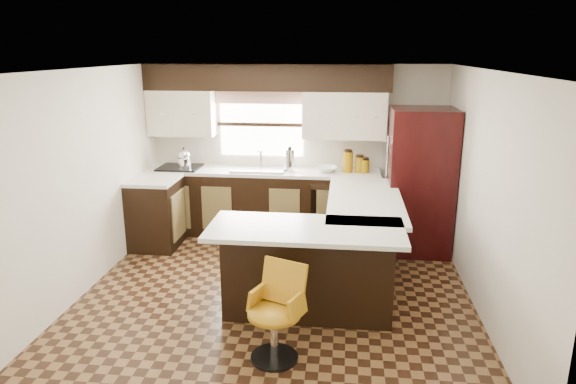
# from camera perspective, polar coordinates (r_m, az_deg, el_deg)

# --- Properties ---
(floor) EXTENTS (4.40, 4.40, 0.00)m
(floor) POSITION_cam_1_polar(r_m,az_deg,el_deg) (5.75, -1.33, -11.24)
(floor) COLOR #49301A
(floor) RESTS_ON ground
(ceiling) EXTENTS (4.40, 4.40, 0.00)m
(ceiling) POSITION_cam_1_polar(r_m,az_deg,el_deg) (5.13, -1.50, 13.43)
(ceiling) COLOR silver
(ceiling) RESTS_ON wall_back
(wall_back) EXTENTS (4.40, 0.00, 4.40)m
(wall_back) POSITION_cam_1_polar(r_m,az_deg,el_deg) (7.44, 0.92, 4.80)
(wall_back) COLOR beige
(wall_back) RESTS_ON floor
(wall_front) EXTENTS (4.40, 0.00, 4.40)m
(wall_front) POSITION_cam_1_polar(r_m,az_deg,el_deg) (3.28, -6.77, -9.69)
(wall_front) COLOR beige
(wall_front) RESTS_ON floor
(wall_left) EXTENTS (0.00, 4.40, 4.40)m
(wall_left) POSITION_cam_1_polar(r_m,az_deg,el_deg) (5.97, -21.81, 0.96)
(wall_left) COLOR beige
(wall_left) RESTS_ON floor
(wall_right) EXTENTS (0.00, 4.40, 4.40)m
(wall_right) POSITION_cam_1_polar(r_m,az_deg,el_deg) (5.44, 21.05, -0.30)
(wall_right) COLOR beige
(wall_right) RESTS_ON floor
(base_cab_back) EXTENTS (3.30, 0.60, 0.90)m
(base_cab_back) POSITION_cam_1_polar(r_m,az_deg,el_deg) (7.39, -2.81, -1.28)
(base_cab_back) COLOR black
(base_cab_back) RESTS_ON floor
(base_cab_left) EXTENTS (0.60, 0.70, 0.90)m
(base_cab_left) POSITION_cam_1_polar(r_m,az_deg,el_deg) (7.14, -14.43, -2.39)
(base_cab_left) COLOR black
(base_cab_left) RESTS_ON floor
(counter_back) EXTENTS (3.30, 0.60, 0.04)m
(counter_back) POSITION_cam_1_polar(r_m,az_deg,el_deg) (7.27, -2.86, 2.28)
(counter_back) COLOR silver
(counter_back) RESTS_ON base_cab_back
(counter_left) EXTENTS (0.60, 0.70, 0.04)m
(counter_left) POSITION_cam_1_polar(r_m,az_deg,el_deg) (7.01, -14.69, 1.28)
(counter_left) COLOR silver
(counter_left) RESTS_ON base_cab_left
(soffit) EXTENTS (3.40, 0.35, 0.36)m
(soffit) POSITION_cam_1_polar(r_m,az_deg,el_deg) (7.20, -2.43, 12.61)
(soffit) COLOR black
(soffit) RESTS_ON wall_back
(upper_cab_left) EXTENTS (0.94, 0.35, 0.64)m
(upper_cab_left) POSITION_cam_1_polar(r_m,az_deg,el_deg) (7.53, -11.71, 8.61)
(upper_cab_left) COLOR beige
(upper_cab_left) RESTS_ON wall_back
(upper_cab_right) EXTENTS (1.14, 0.35, 0.64)m
(upper_cab_right) POSITION_cam_1_polar(r_m,az_deg,el_deg) (7.16, 6.29, 8.49)
(upper_cab_right) COLOR beige
(upper_cab_right) RESTS_ON wall_back
(window_pane) EXTENTS (1.20, 0.02, 0.90)m
(window_pane) POSITION_cam_1_polar(r_m,az_deg,el_deg) (7.43, -2.96, 7.50)
(window_pane) COLOR white
(window_pane) RESTS_ON wall_back
(valance) EXTENTS (1.30, 0.06, 0.18)m
(valance) POSITION_cam_1_polar(r_m,az_deg,el_deg) (7.35, -3.05, 10.47)
(valance) COLOR #D19B93
(valance) RESTS_ON wall_back
(sink) EXTENTS (0.75, 0.45, 0.03)m
(sink) POSITION_cam_1_polar(r_m,az_deg,el_deg) (7.25, -3.28, 2.54)
(sink) COLOR #B2B2B7
(sink) RESTS_ON counter_back
(dishwasher) EXTENTS (0.58, 0.03, 0.78)m
(dishwasher) POSITION_cam_1_polar(r_m,az_deg,el_deg) (7.04, 4.89, -2.38)
(dishwasher) COLOR black
(dishwasher) RESTS_ON floor
(cooktop) EXTENTS (0.58, 0.50, 0.02)m
(cooktop) POSITION_cam_1_polar(r_m,az_deg,el_deg) (7.53, -11.95, 2.69)
(cooktop) COLOR black
(cooktop) RESTS_ON counter_back
(peninsula_long) EXTENTS (0.60, 1.95, 0.90)m
(peninsula_long) POSITION_cam_1_polar(r_m,az_deg,el_deg) (6.09, 7.90, -5.15)
(peninsula_long) COLOR black
(peninsula_long) RESTS_ON floor
(peninsula_return) EXTENTS (1.65, 0.60, 0.90)m
(peninsula_return) POSITION_cam_1_polar(r_m,az_deg,el_deg) (5.20, 2.25, -8.75)
(peninsula_return) COLOR black
(peninsula_return) RESTS_ON floor
(counter_pen_long) EXTENTS (0.84, 1.95, 0.04)m
(counter_pen_long) POSITION_cam_1_polar(r_m,az_deg,el_deg) (5.95, 8.55, -0.90)
(counter_pen_long) COLOR silver
(counter_pen_long) RESTS_ON peninsula_long
(counter_pen_return) EXTENTS (1.89, 0.84, 0.04)m
(counter_pen_return) POSITION_cam_1_polar(r_m,az_deg,el_deg) (4.94, 2.00, -4.18)
(counter_pen_return) COLOR silver
(counter_pen_return) RESTS_ON peninsula_return
(refrigerator) EXTENTS (0.81, 0.77, 1.88)m
(refrigerator) POSITION_cam_1_polar(r_m,az_deg,el_deg) (6.86, 14.41, 1.16)
(refrigerator) COLOR black
(refrigerator) RESTS_ON floor
(bar_chair) EXTENTS (0.59, 0.59, 0.85)m
(bar_chair) POSITION_cam_1_polar(r_m,az_deg,el_deg) (4.46, -1.56, -13.48)
(bar_chair) COLOR #BB8013
(bar_chair) RESTS_ON floor
(kettle) EXTENTS (0.21, 0.21, 0.28)m
(kettle) POSITION_cam_1_polar(r_m,az_deg,el_deg) (7.47, -11.47, 3.82)
(kettle) COLOR silver
(kettle) RESTS_ON cooktop
(percolator) EXTENTS (0.14, 0.14, 0.31)m
(percolator) POSITION_cam_1_polar(r_m,az_deg,el_deg) (7.18, 0.19, 3.58)
(percolator) COLOR silver
(percolator) RESTS_ON counter_back
(mixing_bowl) EXTENTS (0.33, 0.33, 0.07)m
(mixing_bowl) POSITION_cam_1_polar(r_m,az_deg,el_deg) (7.17, 4.24, 2.55)
(mixing_bowl) COLOR white
(mixing_bowl) RESTS_ON counter_back
(canister_large) EXTENTS (0.14, 0.14, 0.29)m
(canister_large) POSITION_cam_1_polar(r_m,az_deg,el_deg) (7.16, 6.65, 3.34)
(canister_large) COLOR #926906
(canister_large) RESTS_ON counter_back
(canister_med) EXTENTS (0.12, 0.12, 0.21)m
(canister_med) POSITION_cam_1_polar(r_m,az_deg,el_deg) (7.17, 7.95, 3.03)
(canister_med) COLOR #926906
(canister_med) RESTS_ON counter_back
(canister_small) EXTENTS (0.13, 0.13, 0.18)m
(canister_small) POSITION_cam_1_polar(r_m,az_deg,el_deg) (7.17, 8.50, 2.87)
(canister_small) COLOR #926906
(canister_small) RESTS_ON counter_back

